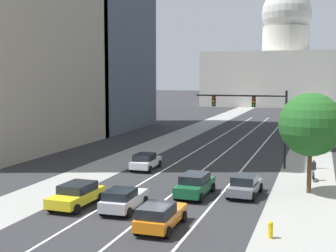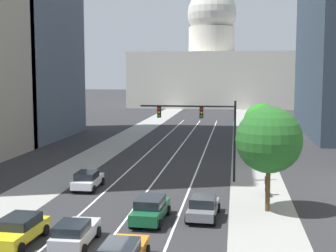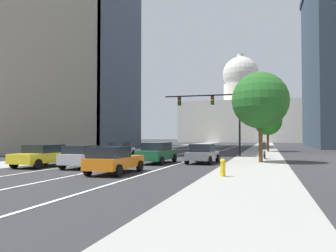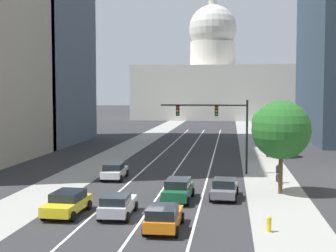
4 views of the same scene
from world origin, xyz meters
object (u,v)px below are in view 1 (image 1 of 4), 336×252
(car_green, at_px, (195,184))
(cyclist, at_px, (313,170))
(car_silver, at_px, (123,199))
(car_orange, at_px, (160,215))
(capitol_building, at_px, (285,68))
(street_tree_near_right, at_px, (320,113))
(car_gray, at_px, (245,185))
(traffic_signal_mast, at_px, (257,112))
(street_tree_mid_right, at_px, (311,125))
(fire_hydrant, at_px, (271,229))
(car_yellow, at_px, (77,194))
(car_white, at_px, (145,161))

(car_green, height_order, cyclist, cyclist)
(car_silver, height_order, car_orange, car_orange)
(capitol_building, xyz_separation_m, street_tree_near_right, (9.76, -81.89, -6.51))
(car_gray, height_order, traffic_signal_mast, traffic_signal_mast)
(capitol_building, height_order, car_gray, capitol_building)
(street_tree_mid_right, bearing_deg, car_gray, -152.55)
(fire_hydrant, bearing_deg, car_yellow, 169.85)
(car_orange, relative_size, fire_hydrant, 4.74)
(car_white, bearing_deg, cyclist, -91.19)
(car_white, bearing_deg, car_gray, -124.78)
(car_orange, xyz_separation_m, traffic_signal_mast, (2.67, 19.54, 4.31))
(street_tree_mid_right, bearing_deg, car_silver, -142.55)
(fire_hydrant, distance_m, street_tree_near_right, 31.78)
(car_green, bearing_deg, car_silver, 148.17)
(car_gray, bearing_deg, fire_hydrant, -159.67)
(car_silver, relative_size, street_tree_mid_right, 0.58)
(car_white, distance_m, car_orange, 16.59)
(car_silver, height_order, street_tree_mid_right, street_tree_mid_right)
(traffic_signal_mast, bearing_deg, car_orange, -97.78)
(car_silver, relative_size, traffic_signal_mast, 0.50)
(car_gray, relative_size, car_white, 1.05)
(car_green, distance_m, fire_hydrant, 9.24)
(car_orange, height_order, street_tree_mid_right, street_tree_mid_right)
(cyclist, bearing_deg, capitol_building, 0.18)
(car_silver, relative_size, cyclist, 2.44)
(car_green, height_order, car_silver, car_green)
(street_tree_near_right, bearing_deg, car_silver, -111.26)
(car_green, xyz_separation_m, car_white, (-6.59, 7.67, -0.06))
(cyclist, bearing_deg, street_tree_near_right, -6.38)
(capitol_building, relative_size, street_tree_mid_right, 6.10)
(capitol_building, distance_m, traffic_signal_mast, 94.54)
(car_yellow, xyz_separation_m, street_tree_near_right, (14.71, 29.24, 3.39))
(car_orange, relative_size, street_tree_near_right, 0.71)
(car_gray, bearing_deg, car_orange, 162.10)
(cyclist, bearing_deg, car_orange, 147.67)
(cyclist, bearing_deg, fire_hydrant, 167.41)
(traffic_signal_mast, xyz_separation_m, street_tree_mid_right, (4.88, -8.62, -0.15))
(car_green, relative_size, car_gray, 1.07)
(fire_hydrant, height_order, cyclist, cyclist)
(car_green, height_order, traffic_signal_mast, traffic_signal_mast)
(car_yellow, relative_size, cyclist, 2.63)
(car_gray, relative_size, street_tree_near_right, 0.71)
(traffic_signal_mast, relative_size, cyclist, 4.86)
(capitol_building, bearing_deg, car_silver, -90.85)
(car_gray, bearing_deg, car_green, 112.22)
(car_yellow, distance_m, traffic_signal_mast, 19.71)
(car_orange, bearing_deg, traffic_signal_mast, -7.56)
(capitol_building, bearing_deg, street_tree_mid_right, -84.89)
(capitol_building, xyz_separation_m, fire_hydrant, (7.55, -113.37, -10.21))
(car_yellow, relative_size, car_white, 1.10)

